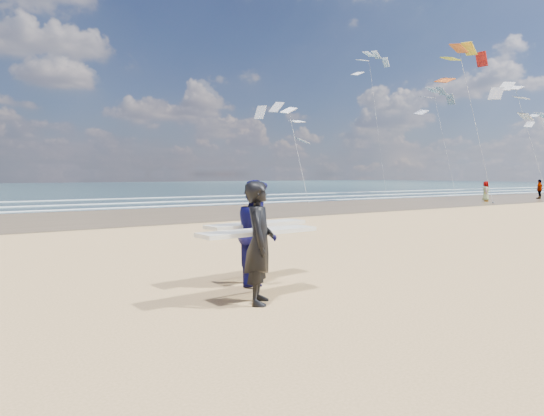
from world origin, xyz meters
TOP-DOWN VIEW (x-y plane):
  - wet_sand_strip at (20.00, 18.00)m, footprint 220.00×12.00m
  - ocean at (20.00, 72.00)m, footprint 220.00×100.00m
  - foam_breakers at (20.00, 28.10)m, footprint 220.00×11.70m
  - surfer_near at (-0.70, -0.53)m, footprint 2.23×1.11m
  - surfer_far at (0.01, 0.69)m, footprint 2.24×1.34m
  - beachgoer_0 at (29.76, 15.08)m, footprint 0.92×0.86m
  - beachgoer_1 at (37.41, 14.98)m, footprint 1.00×0.47m
  - kite_0 at (28.79, 15.91)m, footprint 6.17×4.78m
  - kite_1 at (17.95, 24.05)m, footprint 5.47×4.70m
  - kite_2 at (39.72, 27.05)m, footprint 6.33×4.80m
  - kite_5 at (34.95, 32.18)m, footprint 5.73×4.73m
  - kite_7 at (40.73, 18.21)m, footprint 6.46×4.81m

SIDE VIEW (x-z plane):
  - wet_sand_strip at x=20.00m, z-range 0.00..0.01m
  - ocean at x=20.00m, z-range 0.00..0.02m
  - foam_breakers at x=20.00m, z-range 0.02..0.08m
  - beachgoer_0 at x=29.76m, z-range 0.00..1.58m
  - beachgoer_1 at x=37.41m, z-range 0.00..1.67m
  - surfer_far at x=0.01m, z-range 0.01..2.02m
  - surfer_near at x=-0.70m, z-range 0.01..2.03m
  - kite_1 at x=17.95m, z-range 0.39..8.82m
  - kite_7 at x=40.73m, z-range 0.86..12.62m
  - kite_2 at x=39.72m, z-range 0.84..13.54m
  - kite_0 at x=28.79m, z-range 0.79..14.13m
  - kite_5 at x=34.95m, z-range 0.67..17.64m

